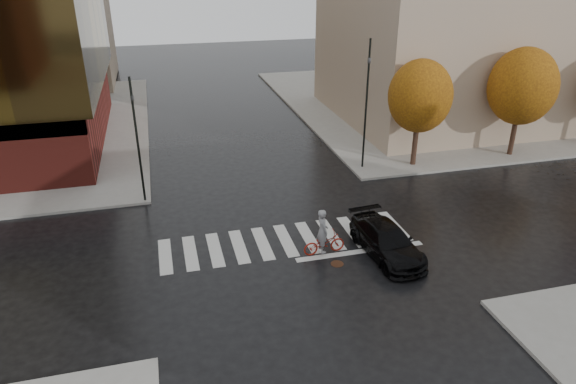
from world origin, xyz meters
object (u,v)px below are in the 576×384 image
Objects in this scene: sedan at (387,241)px; cyclist at (324,239)px; traffic_light_ne at (367,96)px; fire_hydrant at (78,173)px; traffic_light_nw at (137,134)px.

cyclist reaches higher than sedan.
traffic_light_ne is 9.66× the size of fire_hydrant.
fire_hydrant is at bearing 134.96° from sedan.
sedan is at bearing 32.22° from traffic_light_nw.
sedan is 10.72m from traffic_light_ne.
traffic_light_ne is at bearing -35.29° from cyclist.
traffic_light_nw is 13.17m from traffic_light_ne.
cyclist is 11.01m from traffic_light_nw.
sedan reaches higher than fire_hydrant.
cyclist is 0.28× the size of traffic_light_ne.
traffic_light_ne is 17.38m from fire_hydrant.
cyclist is 0.33× the size of traffic_light_nw.
cyclist is at bearing 158.36° from sedan.
traffic_light_ne is at bearing 68.97° from sedan.
traffic_light_ne is at bearing 76.95° from traffic_light_nw.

